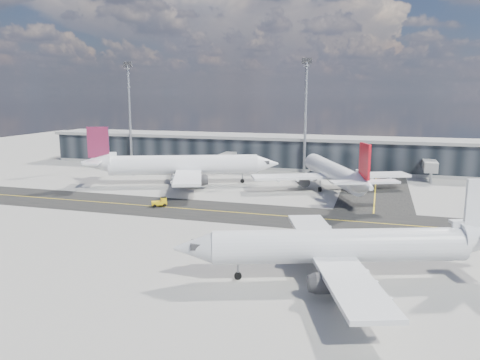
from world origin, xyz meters
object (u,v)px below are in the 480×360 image
at_px(service_van, 313,173).
at_px(airliner_near, 344,246).
at_px(airliner_redtail, 334,173).
at_px(baggage_tug, 161,202).
at_px(airliner_af, 181,165).

bearing_deg(service_van, airliner_near, -75.35).
xyz_separation_m(airliner_redtail, airliner_near, (5.68, -47.23, -0.23)).
bearing_deg(airliner_near, baggage_tug, 35.25).
xyz_separation_m(airliner_af, baggage_tug, (4.97, -20.72, -3.48)).
bearing_deg(baggage_tug, airliner_redtail, 96.64).
height_order(baggage_tug, service_van, baggage_tug).
distance_m(airliner_redtail, baggage_tug, 36.85).
bearing_deg(airliner_redtail, airliner_near, -106.85).
xyz_separation_m(airliner_af, airliner_redtail, (33.79, 2.03, -0.42)).
bearing_deg(baggage_tug, airliner_near, 23.00).
height_order(airliner_af, airliner_near, airliner_af).
bearing_deg(airliner_af, airliner_near, 19.79).
bearing_deg(airliner_redtail, service_van, 87.63).
height_order(airliner_redtail, baggage_tug, airliner_redtail).
relative_size(airliner_near, baggage_tug, 12.30).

